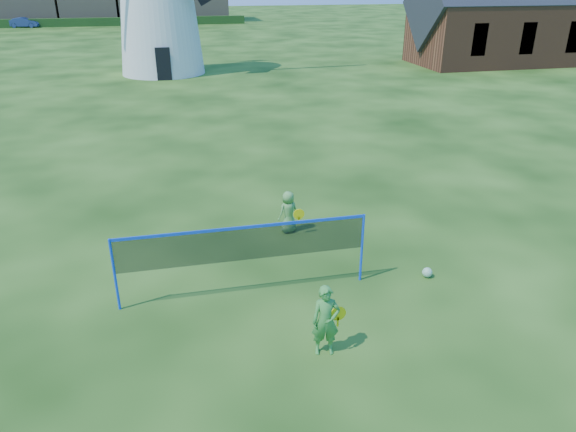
# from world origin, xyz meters

# --- Properties ---
(ground) EXTENTS (220.00, 220.00, 0.00)m
(ground) POSITION_xyz_m (0.00, 0.00, 0.00)
(ground) COLOR black
(ground) RESTS_ON ground
(chapel) EXTENTS (13.06, 6.33, 11.04)m
(chapel) POSITION_xyz_m (22.17, 27.00, 3.11)
(chapel) COLOR brown
(chapel) RESTS_ON ground
(badminton_net) EXTENTS (5.05, 0.05, 1.55)m
(badminton_net) POSITION_xyz_m (-0.79, 0.12, 1.14)
(badminton_net) COLOR blue
(badminton_net) RESTS_ON ground
(player_girl) EXTENTS (0.68, 0.38, 1.32)m
(player_girl) POSITION_xyz_m (0.28, -2.03, 0.66)
(player_girl) COLOR #3B8D38
(player_girl) RESTS_ON ground
(player_boy) EXTENTS (0.67, 0.51, 1.09)m
(player_boy) POSITION_xyz_m (0.73, 2.78, 0.54)
(player_boy) COLOR #589648
(player_boy) RESTS_ON ground
(play_ball) EXTENTS (0.22, 0.22, 0.22)m
(play_ball) POSITION_xyz_m (3.18, -0.09, 0.11)
(play_ball) COLOR green
(play_ball) RESTS_ON ground
(car_right) EXTENTS (3.75, 1.86, 1.18)m
(car_right) POSITION_xyz_m (-18.40, 65.93, 0.59)
(car_right) COLOR navy
(car_right) RESTS_ON ground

